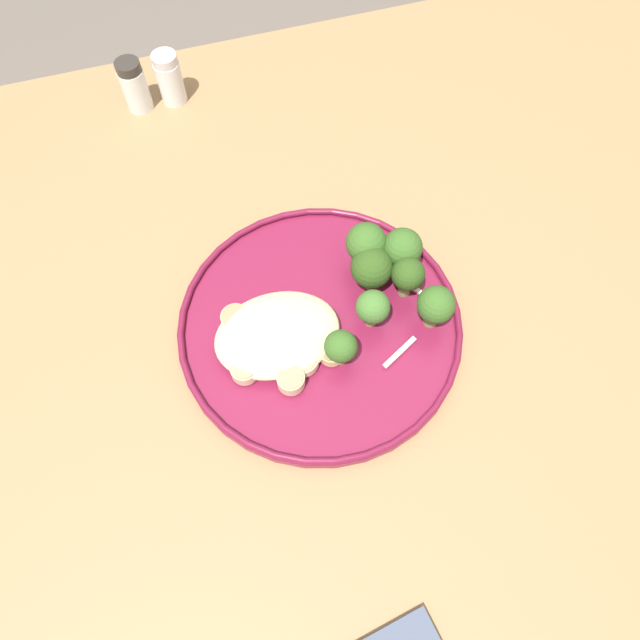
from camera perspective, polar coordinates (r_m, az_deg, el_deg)
The scene contains 22 objects.
ground at distance 1.31m, azimuth -1.50°, elevation -17.35°, with size 6.00×6.00×0.00m, color #665B51.
wooden_dining_table at distance 0.67m, azimuth -2.84°, elevation -7.67°, with size 1.40×1.00×0.74m.
dinner_plate at distance 0.61m, azimuth 0.00°, elevation -0.50°, with size 0.29×0.29×0.02m.
noodle_bed at distance 0.58m, azimuth -4.21°, elevation -1.41°, with size 0.13×0.09×0.03m.
seared_scallop_tilted_round at distance 0.58m, azimuth -1.80°, elevation -3.51°, with size 0.03×0.03×0.01m.
seared_scallop_tiny_bay at distance 0.59m, azimuth -4.18°, elevation -1.53°, with size 0.03×0.03×0.02m.
seared_scallop_large_seared at distance 0.58m, azimuth 1.12°, elevation -3.04°, with size 0.03×0.03×0.01m.
seared_scallop_on_noodles at distance 0.57m, azimuth -3.11°, elevation -5.87°, with size 0.03×0.03×0.02m.
seared_scallop_left_edge at distance 0.58m, azimuth -5.19°, elevation -3.64°, with size 0.02×0.02×0.02m.
seared_scallop_center_golden at distance 0.58m, azimuth -7.29°, elevation -4.78°, with size 0.03×0.03×0.02m.
seared_scallop_rear_pale at distance 0.60m, azimuth -8.14°, elevation 0.08°, with size 0.03×0.03×0.02m.
broccoli_floret_front_edge at distance 0.58m, azimuth 5.12°, elevation 1.21°, with size 0.03×0.03×0.05m.
broccoli_floret_small_sprig at distance 0.61m, azimuth 7.93°, elevation 6.81°, with size 0.04×0.04×0.06m.
broccoli_floret_left_leaning at distance 0.59m, azimuth 11.10°, elevation 1.38°, with size 0.04×0.04×0.06m.
broccoli_floret_split_head at distance 0.60m, azimuth 4.99°, elevation 5.04°, with size 0.04×0.04×0.06m.
broccoli_floret_beside_noodles at distance 0.60m, azimuth 8.47°, elevation 4.32°, with size 0.03×0.03×0.05m.
broccoli_floret_right_tilted at distance 0.56m, azimuth 2.01°, elevation -2.63°, with size 0.03×0.03×0.05m.
broccoli_floret_center_pile at distance 0.61m, azimuth 4.47°, elevation 7.32°, with size 0.04×0.04×0.06m.
onion_sliver_long_sliver at distance 0.59m, azimuth 7.69°, elevation -3.10°, with size 0.04×0.01×0.00m, color silver.
onion_sliver_short_strip at distance 0.63m, azimuth 9.74°, elevation 2.56°, with size 0.04×0.01×0.00m, color silver.
salt_shaker at distance 0.82m, azimuth -14.30°, elevation 21.64°, with size 0.03×0.03×0.07m.
pepper_shaker at distance 0.82m, azimuth -17.47°, elevation 20.74°, with size 0.03×0.03×0.07m.
Camera 1 is at (0.03, 0.22, 1.29)m, focal length 33.19 mm.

